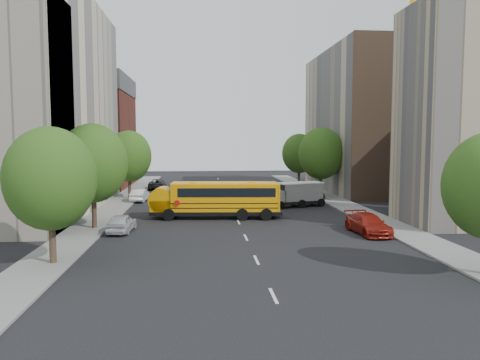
{
  "coord_description": "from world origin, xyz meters",
  "views": [
    {
      "loc": [
        -3.14,
        -39.4,
        6.73
      ],
      "look_at": [
        0.47,
        2.0,
        3.09
      ],
      "focal_mm": 35.0,
      "sensor_mm": 36.0,
      "label": 1
    }
  ],
  "objects": [
    {
      "name": "lane_markings",
      "position": [
        0.0,
        10.0,
        0.01
      ],
      "size": [
        0.15,
        64.0,
        0.01
      ],
      "primitive_type": "cube",
      "color": "silver",
      "rests_on": "ground"
    },
    {
      "name": "street_tree_2",
      "position": [
        -11.0,
        14.0,
        4.83
      ],
      "size": [
        4.99,
        4.99,
        7.71
      ],
      "color": "#38281C",
      "rests_on": "ground"
    },
    {
      "name": "building_left_cream",
      "position": [
        -18.0,
        6.0,
        10.0
      ],
      "size": [
        10.0,
        26.0,
        20.0
      ],
      "primitive_type": "cube",
      "color": "beige",
      "rests_on": "ground"
    },
    {
      "name": "street_tree_0",
      "position": [
        -11.0,
        -14.0,
        4.64
      ],
      "size": [
        4.8,
        4.8,
        7.41
      ],
      "color": "#38281C",
      "rests_on": "ground"
    },
    {
      "name": "building_right_far",
      "position": [
        18.0,
        20.0,
        9.0
      ],
      "size": [
        10.0,
        22.0,
        18.0
      ],
      "primitive_type": "cube",
      "color": "#B9A990",
      "rests_on": "ground"
    },
    {
      "name": "building_left_redbrick",
      "position": [
        -18.0,
        28.0,
        6.5
      ],
      "size": [
        10.0,
        15.0,
        13.0
      ],
      "primitive_type": "cube",
      "color": "maroon",
      "rests_on": "ground"
    },
    {
      "name": "tower_crane",
      "position": [
        30.25,
        28.0,
        24.48
      ],
      "size": [
        28.5,
        1.2,
        35.75
      ],
      "color": "yellow",
      "rests_on": "ground"
    },
    {
      "name": "parked_car_3",
      "position": [
        8.8,
        -7.47,
        0.71
      ],
      "size": [
        2.41,
        5.06,
        1.42
      ],
      "primitive_type": "imported",
      "rotation": [
        0.0,
        0.0,
        0.09
      ],
      "color": "maroon",
      "rests_on": "ground"
    },
    {
      "name": "ground",
      "position": [
        0.0,
        0.0,
        0.0
      ],
      "size": [
        120.0,
        120.0,
        0.0
      ],
      "primitive_type": "plane",
      "color": "black",
      "rests_on": "ground"
    },
    {
      "name": "sidewalk_left",
      "position": [
        -11.5,
        5.0,
        0.06
      ],
      "size": [
        3.0,
        80.0,
        0.12
      ],
      "primitive_type": "cube",
      "color": "slate",
      "rests_on": "ground"
    },
    {
      "name": "parked_car_0",
      "position": [
        -8.8,
        -5.35,
        0.67
      ],
      "size": [
        1.88,
        4.07,
        1.35
      ],
      "primitive_type": "imported",
      "rotation": [
        0.0,
        0.0,
        3.07
      ],
      "color": "silver",
      "rests_on": "ground"
    },
    {
      "name": "building_right_near",
      "position": [
        18.0,
        -4.5,
        8.5
      ],
      "size": [
        10.0,
        7.0,
        17.0
      ],
      "primitive_type": "cube",
      "color": "tan",
      "rests_on": "ground"
    },
    {
      "name": "parked_car_1",
      "position": [
        -9.6,
        11.63,
        0.68
      ],
      "size": [
        1.74,
        4.2,
        1.35
      ],
      "primitive_type": "imported",
      "rotation": [
        0.0,
        0.0,
        3.06
      ],
      "color": "silver",
      "rests_on": "ground"
    },
    {
      "name": "street_tree_4",
      "position": [
        11.0,
        14.0,
        5.08
      ],
      "size": [
        5.25,
        5.25,
        8.1
      ],
      "color": "#38281C",
      "rests_on": "ground"
    },
    {
      "name": "school_bus",
      "position": [
        -1.82,
        0.17,
        1.75
      ],
      "size": [
        11.27,
        3.4,
        3.13
      ],
      "rotation": [
        0.0,
        0.0,
        -0.07
      ],
      "color": "black",
      "rests_on": "ground"
    },
    {
      "name": "sidewalk_right",
      "position": [
        11.5,
        5.0,
        0.06
      ],
      "size": [
        3.0,
        80.0,
        0.12
      ],
      "primitive_type": "cube",
      "color": "slate",
      "rests_on": "ground"
    },
    {
      "name": "parked_car_4",
      "position": [
        9.6,
        12.49,
        0.77
      ],
      "size": [
        2.24,
        4.68,
        1.54
      ],
      "primitive_type": "imported",
      "rotation": [
        0.0,
        0.0,
        0.09
      ],
      "color": "#2D2E50",
      "rests_on": "ground"
    },
    {
      "name": "street_tree_1",
      "position": [
        -11.0,
        -4.0,
        4.95
      ],
      "size": [
        5.12,
        5.12,
        7.9
      ],
      "color": "#38281C",
      "rests_on": "ground"
    },
    {
      "name": "safari_truck",
      "position": [
        6.46,
        6.26,
        1.28
      ],
      "size": [
        5.99,
        3.6,
        2.43
      ],
      "rotation": [
        0.0,
        0.0,
        0.31
      ],
      "color": "black",
      "rests_on": "ground"
    },
    {
      "name": "parked_car_2",
      "position": [
        -8.8,
        23.96,
        0.69
      ],
      "size": [
        2.56,
        5.09,
        1.38
      ],
      "primitive_type": "imported",
      "rotation": [
        0.0,
        0.0,
        3.2
      ],
      "color": "black",
      "rests_on": "ground"
    },
    {
      "name": "street_tree_5",
      "position": [
        11.0,
        26.0,
        4.7
      ],
      "size": [
        4.86,
        4.86,
        7.51
      ],
      "color": "#38281C",
      "rests_on": "ground"
    },
    {
      "name": "building_right_sidewall",
      "position": [
        18.0,
        9.0,
        9.0
      ],
      "size": [
        10.1,
        0.3,
        18.0
      ],
      "primitive_type": "cube",
      "color": "brown",
      "rests_on": "ground"
    }
  ]
}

